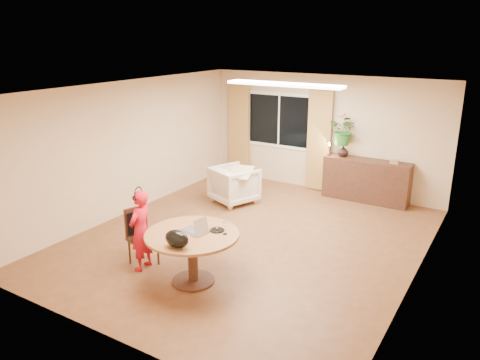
{
  "coord_description": "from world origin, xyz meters",
  "views": [
    {
      "loc": [
        3.76,
        -6.49,
        3.44
      ],
      "look_at": [
        -0.08,
        -0.2,
        1.13
      ],
      "focal_mm": 35.0,
      "sensor_mm": 36.0,
      "label": 1
    }
  ],
  "objects_px": {
    "dining_table": "(192,244)",
    "child": "(141,230)",
    "armchair": "(234,185)",
    "dining_chair": "(143,238)",
    "sideboard": "(366,180)"
  },
  "relations": [
    {
      "from": "armchair",
      "to": "dining_table",
      "type": "bearing_deg",
      "value": 134.2
    },
    {
      "from": "dining_table",
      "to": "sideboard",
      "type": "height_order",
      "value": "sideboard"
    },
    {
      "from": "child",
      "to": "sideboard",
      "type": "distance_m",
      "value": 5.17
    },
    {
      "from": "sideboard",
      "to": "child",
      "type": "bearing_deg",
      "value": -112.53
    },
    {
      "from": "dining_chair",
      "to": "sideboard",
      "type": "relative_size",
      "value": 0.5
    },
    {
      "from": "sideboard",
      "to": "dining_chair",
      "type": "bearing_deg",
      "value": -113.75
    },
    {
      "from": "child",
      "to": "dining_table",
      "type": "bearing_deg",
      "value": 88.11
    },
    {
      "from": "dining_table",
      "to": "dining_chair",
      "type": "height_order",
      "value": "dining_chair"
    },
    {
      "from": "dining_table",
      "to": "child",
      "type": "distance_m",
      "value": 0.91
    },
    {
      "from": "dining_table",
      "to": "armchair",
      "type": "height_order",
      "value": "armchair"
    },
    {
      "from": "dining_table",
      "to": "child",
      "type": "xyz_separation_m",
      "value": [
        -0.91,
        -0.07,
        0.03
      ]
    },
    {
      "from": "dining_chair",
      "to": "sideboard",
      "type": "bearing_deg",
      "value": 83.89
    },
    {
      "from": "dining_table",
      "to": "dining_chair",
      "type": "relative_size",
      "value": 1.49
    },
    {
      "from": "child",
      "to": "armchair",
      "type": "xyz_separation_m",
      "value": [
        -0.37,
        3.23,
        -0.24
      ]
    },
    {
      "from": "dining_table",
      "to": "dining_chair",
      "type": "distance_m",
      "value": 0.99
    }
  ]
}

